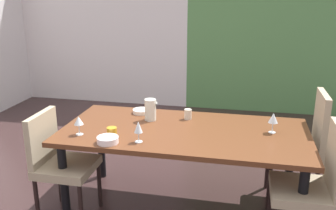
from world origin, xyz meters
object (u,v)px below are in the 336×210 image
(chair_right_far, at_px, (304,144))
(wine_glass_rear, at_px, (138,128))
(pitcher_left, at_px, (151,110))
(wine_glass_east, at_px, (79,121))
(serving_bowl_south, at_px, (108,140))
(dining_table, at_px, (184,138))
(cup_corner, at_px, (188,114))
(chair_right_near, at_px, (315,182))
(wine_glass_near_window, at_px, (273,118))
(cup_north, at_px, (112,132))
(chair_left_near, at_px, (58,159))
(serving_bowl_near_shelf, at_px, (142,111))

(chair_right_far, height_order, wine_glass_rear, chair_right_far)
(wine_glass_rear, bearing_deg, pitcher_left, 94.19)
(wine_glass_east, height_order, serving_bowl_south, wine_glass_east)
(dining_table, distance_m, wine_glass_rear, 0.48)
(serving_bowl_south, bearing_deg, cup_corner, 52.89)
(chair_right_near, relative_size, cup_corner, 10.70)
(wine_glass_east, distance_m, pitcher_left, 0.66)
(wine_glass_east, xyz_separation_m, pitcher_left, (0.47, 0.46, -0.02))
(wine_glass_rear, bearing_deg, cup_corner, 64.91)
(wine_glass_rear, xyz_separation_m, wine_glass_near_window, (1.01, 0.42, 0.01))
(wine_glass_near_window, relative_size, cup_corner, 1.84)
(pitcher_left, bearing_deg, wine_glass_east, -135.83)
(dining_table, xyz_separation_m, chair_right_far, (1.00, 0.32, -0.10))
(chair_right_far, xyz_separation_m, cup_corner, (-1.02, -0.05, 0.22))
(cup_north, distance_m, cup_corner, 0.75)
(chair_left_near, bearing_deg, wine_glass_east, 101.68)
(cup_north, distance_m, pitcher_left, 0.49)
(chair_left_near, bearing_deg, chair_right_far, 107.76)
(wine_glass_near_window, height_order, serving_bowl_south, wine_glass_near_window)
(serving_bowl_near_shelf, distance_m, pitcher_left, 0.23)
(pitcher_left, bearing_deg, serving_bowl_near_shelf, 128.03)
(chair_right_near, relative_size, serving_bowl_near_shelf, 5.88)
(wine_glass_rear, xyz_separation_m, pitcher_left, (-0.04, 0.51, -0.02))
(wine_glass_east, xyz_separation_m, serving_bowl_near_shelf, (0.34, 0.63, -0.10))
(cup_corner, bearing_deg, wine_glass_rear, -115.09)
(cup_corner, relative_size, pitcher_left, 0.47)
(chair_right_near, bearing_deg, chair_left_near, 90.00)
(wine_glass_near_window, height_order, serving_bowl_near_shelf, wine_glass_near_window)
(chair_right_far, bearing_deg, pitcher_left, 96.11)
(serving_bowl_south, bearing_deg, wine_glass_near_window, 21.41)
(dining_table, bearing_deg, cup_north, -154.19)
(wine_glass_near_window, bearing_deg, chair_left_near, -166.56)
(chair_left_near, relative_size, cup_north, 11.39)
(wine_glass_rear, xyz_separation_m, wine_glass_east, (-0.51, 0.05, -0.00))
(dining_table, bearing_deg, chair_left_near, -162.15)
(chair_right_near, height_order, serving_bowl_near_shelf, chair_right_near)
(chair_right_far, distance_m, wine_glass_near_window, 0.48)
(chair_right_near, bearing_deg, wine_glass_near_window, 35.49)
(dining_table, relative_size, wine_glass_east, 13.27)
(wine_glass_east, bearing_deg, wine_glass_near_window, 13.66)
(dining_table, distance_m, serving_bowl_south, 0.66)
(dining_table, height_order, wine_glass_near_window, wine_glass_near_window)
(dining_table, bearing_deg, wine_glass_east, -160.76)
(serving_bowl_near_shelf, bearing_deg, wine_glass_east, -118.29)
(wine_glass_near_window, distance_m, cup_north, 1.30)
(chair_left_near, relative_size, serving_bowl_near_shelf, 5.50)
(wine_glass_near_window, height_order, cup_north, wine_glass_near_window)
(chair_left_near, height_order, serving_bowl_south, chair_left_near)
(wine_glass_rear, height_order, wine_glass_near_window, same)
(chair_right_far, xyz_separation_m, pitcher_left, (-1.34, -0.14, 0.27))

